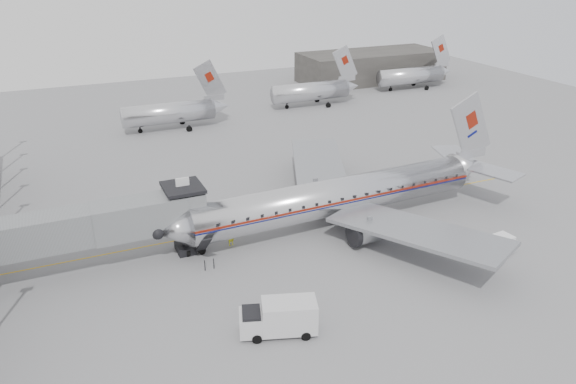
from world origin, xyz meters
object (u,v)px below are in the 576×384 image
(airliner, at_px, (343,195))
(service_van, at_px, (279,317))
(baggage_cart_white, at_px, (501,244))
(baggage_cart_navy, at_px, (368,214))
(ramp_worker, at_px, (231,237))

(airliner, bearing_deg, service_van, -134.75)
(service_van, bearing_deg, baggage_cart_white, 24.61)
(baggage_cart_navy, bearing_deg, service_van, -163.31)
(baggage_cart_white, relative_size, ramp_worker, 1.24)
(service_van, bearing_deg, airliner, 65.42)
(service_van, relative_size, baggage_cart_white, 2.60)
(baggage_cart_white, bearing_deg, baggage_cart_navy, 121.77)
(service_van, relative_size, ramp_worker, 3.22)
(airliner, height_order, baggage_cart_white, airliner)
(airliner, relative_size, baggage_cart_navy, 14.56)
(airliner, xyz_separation_m, baggage_cart_navy, (2.39, -1.03, -2.12))
(airliner, distance_m, service_van, 19.02)
(airliner, bearing_deg, baggage_cart_white, -49.89)
(airliner, xyz_separation_m, ramp_worker, (-11.82, -0.03, -2.08))
(baggage_cart_white, xyz_separation_m, ramp_worker, (-22.08, 11.25, 0.03))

